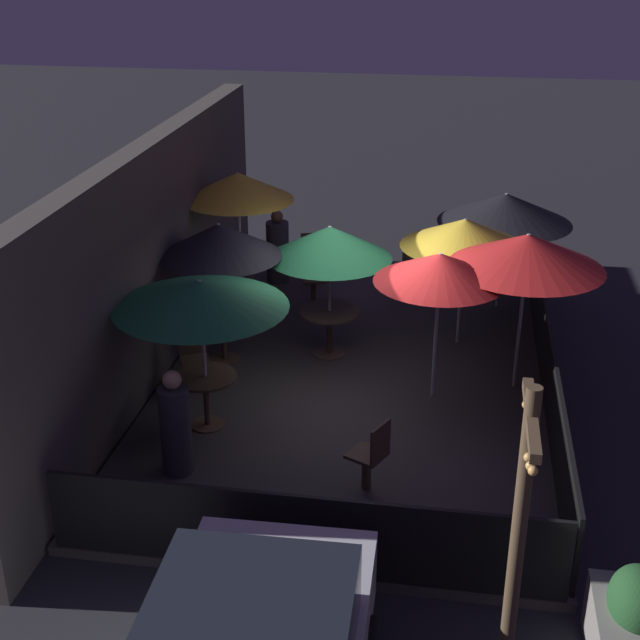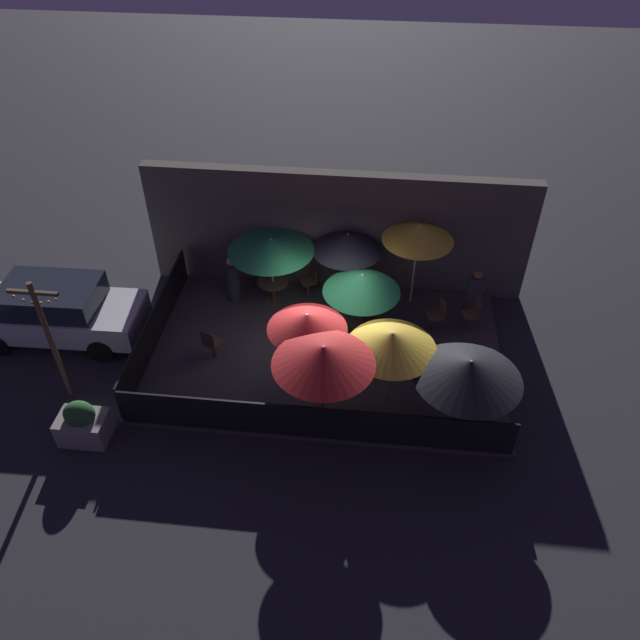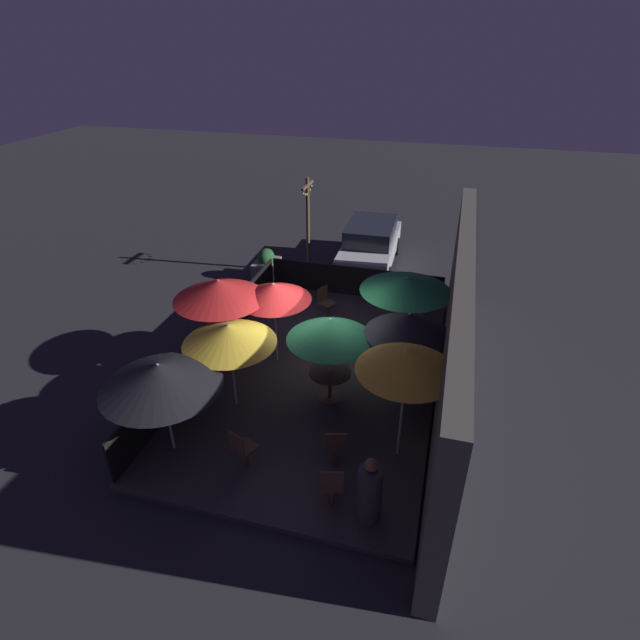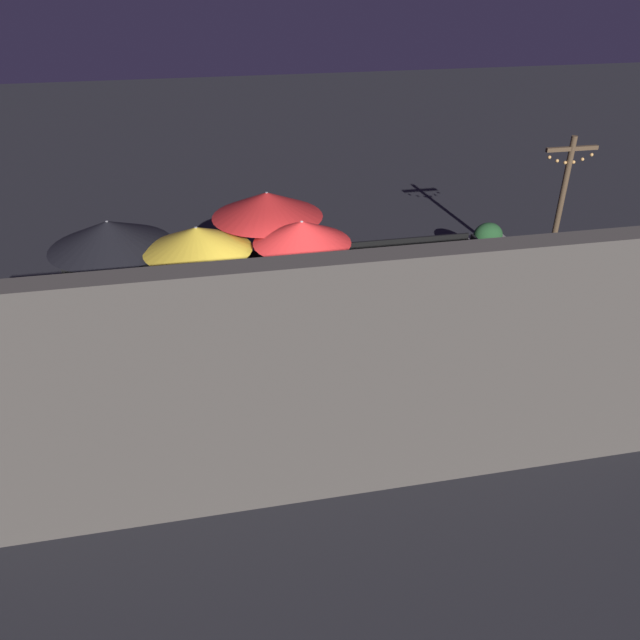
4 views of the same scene
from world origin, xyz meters
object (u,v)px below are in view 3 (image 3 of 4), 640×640
object	(u,v)px
patio_umbrella_2	(409,324)
patio_umbrella_4	(274,292)
light_post	(308,221)
parked_car_0	(370,244)
dining_table_0	(402,330)
patio_chair_3	(332,484)
dining_table_2	(403,376)
patron_0	(369,493)
patron_1	(409,309)
patio_umbrella_7	(229,334)
patio_umbrella_0	(406,284)
patio_umbrella_6	(160,376)
patio_umbrella_3	(407,360)
patio_chair_4	(335,447)
patio_umbrella_1	(331,329)
planter_box	(267,266)
patio_umbrella_5	(219,289)
patio_chair_0	(325,301)
patio_chair_1	(242,448)
dining_table_1	(330,377)

from	to	relation	value
patio_umbrella_2	patio_umbrella_4	xyz separation A→B (m)	(-0.64, -3.22, 0.00)
light_post	parked_car_0	size ratio (longest dim) A/B	0.75
dining_table_0	parked_car_0	world-z (taller)	parked_car_0
light_post	patio_chair_3	bearing A→B (deg)	18.78
dining_table_2	patron_0	size ratio (longest dim) A/B	0.64
light_post	patio_umbrella_4	bearing A→B (deg)	8.42
patron_1	dining_table_0	bearing A→B (deg)	82.92
patio_umbrella_7	patio_chair_3	world-z (taller)	patio_umbrella_7
patio_umbrella_0	patio_umbrella_6	distance (m)	6.15
patio_umbrella_0	patron_1	distance (m)	1.70
patio_umbrella_3	dining_table_2	world-z (taller)	patio_umbrella_3
patio_umbrella_2	patio_chair_4	size ratio (longest dim) A/B	2.34
patio_umbrella_1	patio_umbrella_6	world-z (taller)	patio_umbrella_1
patio_umbrella_7	patron_0	world-z (taller)	patio_umbrella_7
patio_umbrella_6	patio_chair_3	xyz separation A→B (m)	(0.53, 3.38, -1.26)
patio_umbrella_1	patio_umbrella_7	xyz separation A→B (m)	(0.75, -1.97, 0.01)
dining_table_0	light_post	world-z (taller)	light_post
patio_umbrella_6	patron_1	world-z (taller)	patio_umbrella_6
patio_umbrella_7	parked_car_0	world-z (taller)	patio_umbrella_7
patio_umbrella_7	patio_chair_3	bearing A→B (deg)	52.23
patio_umbrella_2	patio_chair_3	xyz separation A→B (m)	(3.33, -0.80, -1.41)
planter_box	patio_umbrella_7	bearing A→B (deg)	14.73
patio_umbrella_0	light_post	xyz separation A→B (m)	(-4.26, -3.76, -0.16)
patio_umbrella_5	parked_car_0	size ratio (longest dim) A/B	0.53
patio_umbrella_1	patio_umbrella_7	world-z (taller)	patio_umbrella_1
patio_umbrella_5	planter_box	size ratio (longest dim) A/B	2.17
patio_umbrella_0	patio_chair_0	distance (m)	2.94
patio_umbrella_0	patio_chair_3	size ratio (longest dim) A/B	2.35
parked_car_0	light_post	bearing A→B (deg)	-64.16
patio_umbrella_1	patio_chair_1	bearing A→B (deg)	-23.04
patron_1	planter_box	xyz separation A→B (m)	(-2.25, -5.01, -0.28)
patio_umbrella_2	parked_car_0	xyz separation A→B (m)	(-7.22, -2.07, -1.22)
patio_chair_1	planter_box	world-z (taller)	patio_chair_1
patio_umbrella_3	dining_table_1	size ratio (longest dim) A/B	2.67
patio_umbrella_7	patio_chair_1	world-z (taller)	patio_umbrella_7
patio_umbrella_0	patio_chair_1	xyz separation A→B (m)	(4.89, -2.33, -1.37)
patio_umbrella_4	dining_table_1	distance (m)	2.41
patio_umbrella_0	patron_0	xyz separation A→B (m)	(5.35, 0.15, -1.30)
patio_umbrella_4	dining_table_0	world-z (taller)	patio_umbrella_4
patio_umbrella_7	dining_table_1	distance (m)	2.45
dining_table_1	parked_car_0	size ratio (longest dim) A/B	0.21
patio_umbrella_0	planter_box	size ratio (longest dim) A/B	2.11
patio_chair_0	planter_box	bearing A→B (deg)	165.99
patio_umbrella_3	dining_table_0	world-z (taller)	patio_umbrella_3
patio_umbrella_6	patio_chair_1	xyz separation A→B (m)	(0.14, 1.57, -1.26)
patio_chair_0	dining_table_2	bearing A→B (deg)	-23.72
patio_umbrella_1	patio_chair_0	xyz separation A→B (m)	(-3.55, -1.05, -1.33)
patio_umbrella_7	parked_car_0	xyz separation A→B (m)	(-8.43, 1.45, -1.12)
patio_umbrella_0	dining_table_1	world-z (taller)	patio_umbrella_0
patio_umbrella_5	planter_box	distance (m)	5.50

